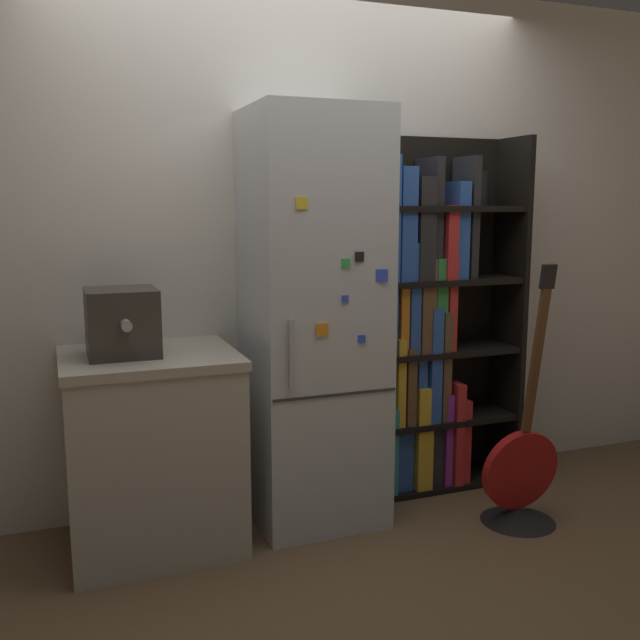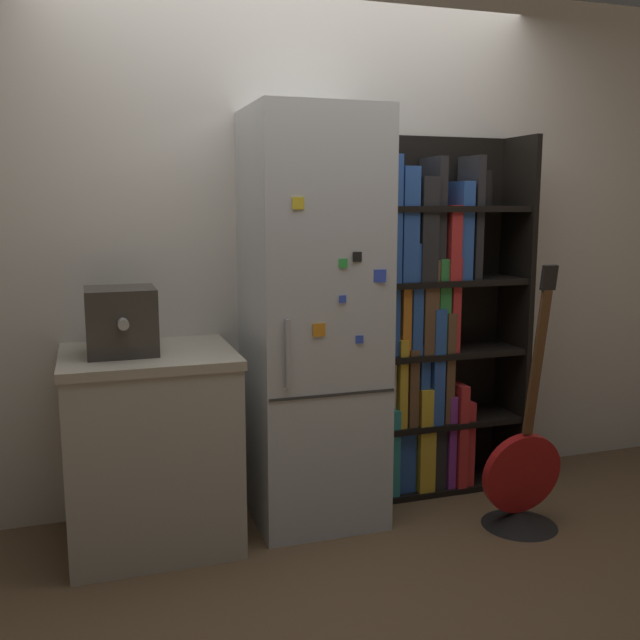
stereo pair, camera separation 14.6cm
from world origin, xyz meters
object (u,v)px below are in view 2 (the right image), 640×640
(refrigerator, at_px, (313,320))
(bookshelf, at_px, (427,329))
(espresso_machine, at_px, (121,321))
(guitar, at_px, (521,490))

(refrigerator, distance_m, bookshelf, 0.70)
(bookshelf, xyz_separation_m, espresso_machine, (-1.55, -0.18, 0.15))
(refrigerator, relative_size, guitar, 1.55)
(bookshelf, height_order, espresso_machine, bookshelf)
(guitar, bearing_deg, bookshelf, 111.02)
(guitar, bearing_deg, espresso_machine, 167.37)
(espresso_machine, distance_m, guitar, 2.00)
(bookshelf, height_order, guitar, bookshelf)
(refrigerator, distance_m, guitar, 1.27)
(bookshelf, relative_size, espresso_machine, 5.36)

